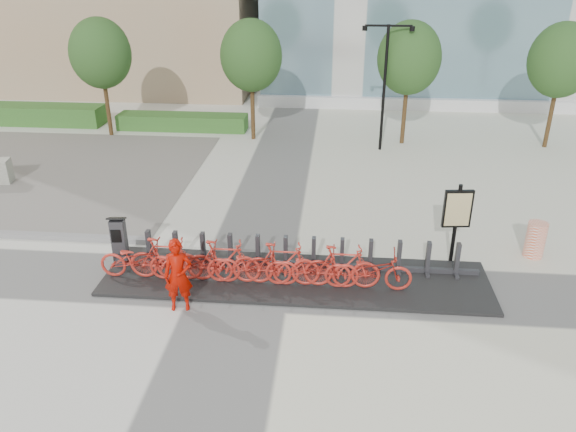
# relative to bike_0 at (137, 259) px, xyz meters

# --- Properties ---
(ground) EXTENTS (120.00, 120.00, 0.00)m
(ground) POSITION_rel_bike_0_xyz_m (2.60, 0.05, -0.58)
(ground) COLOR beige
(gravel_patch) EXTENTS (14.00, 14.00, 0.00)m
(gravel_patch) POSITION_rel_bike_0_xyz_m (-7.40, 7.05, -0.58)
(gravel_patch) COLOR slate
(gravel_patch) RESTS_ON ground
(hedge_a) EXTENTS (10.00, 1.40, 0.90)m
(hedge_a) POSITION_rel_bike_0_xyz_m (-11.40, 13.55, -0.13)
(hedge_a) COLOR #22581A
(hedge_a) RESTS_ON ground
(hedge_b) EXTENTS (6.00, 1.20, 0.70)m
(hedge_b) POSITION_rel_bike_0_xyz_m (-2.40, 13.25, -0.23)
(hedge_b) COLOR #22581A
(hedge_b) RESTS_ON ground
(tree_0) EXTENTS (2.60, 2.60, 5.10)m
(tree_0) POSITION_rel_bike_0_xyz_m (-5.40, 12.05, 3.01)
(tree_0) COLOR brown
(tree_0) RESTS_ON ground
(tree_1) EXTENTS (2.60, 2.60, 5.10)m
(tree_1) POSITION_rel_bike_0_xyz_m (1.10, 12.05, 3.01)
(tree_1) COLOR brown
(tree_1) RESTS_ON ground
(tree_2) EXTENTS (2.60, 2.60, 5.10)m
(tree_2) POSITION_rel_bike_0_xyz_m (7.60, 12.05, 3.01)
(tree_2) COLOR brown
(tree_2) RESTS_ON ground
(tree_3) EXTENTS (2.60, 2.60, 5.10)m
(tree_3) POSITION_rel_bike_0_xyz_m (13.60, 12.05, 3.01)
(tree_3) COLOR brown
(tree_3) RESTS_ON ground
(streetlamp) EXTENTS (2.00, 0.20, 5.00)m
(streetlamp) POSITION_rel_bike_0_xyz_m (6.60, 11.05, 2.55)
(streetlamp) COLOR black
(streetlamp) RESTS_ON ground
(dock_pad) EXTENTS (9.60, 2.40, 0.08)m
(dock_pad) POSITION_rel_bike_0_xyz_m (3.90, 0.35, -0.54)
(dock_pad) COLOR black
(dock_pad) RESTS_ON ground
(dock_rail_posts) EXTENTS (8.02, 0.50, 0.85)m
(dock_rail_posts) POSITION_rel_bike_0_xyz_m (3.96, 0.82, -0.08)
(dock_rail_posts) COLOR #2D2D31
(dock_rail_posts) RESTS_ON dock_pad
(bike_0) EXTENTS (1.91, 0.66, 1.00)m
(bike_0) POSITION_rel_bike_0_xyz_m (0.00, 0.00, 0.00)
(bike_0) COLOR red
(bike_0) RESTS_ON dock_pad
(bike_1) EXTENTS (1.85, 0.52, 1.11)m
(bike_1) POSITION_rel_bike_0_xyz_m (0.72, 0.00, 0.06)
(bike_1) COLOR red
(bike_1) RESTS_ON dock_pad
(bike_2) EXTENTS (1.91, 0.66, 1.00)m
(bike_2) POSITION_rel_bike_0_xyz_m (1.44, 0.00, 0.00)
(bike_2) COLOR red
(bike_2) RESTS_ON dock_pad
(bike_3) EXTENTS (1.85, 0.52, 1.11)m
(bike_3) POSITION_rel_bike_0_xyz_m (2.16, 0.00, 0.06)
(bike_3) COLOR red
(bike_3) RESTS_ON dock_pad
(bike_4) EXTENTS (1.91, 0.66, 1.00)m
(bike_4) POSITION_rel_bike_0_xyz_m (2.88, 0.00, 0.00)
(bike_4) COLOR red
(bike_4) RESTS_ON dock_pad
(bike_5) EXTENTS (1.85, 0.52, 1.11)m
(bike_5) POSITION_rel_bike_0_xyz_m (3.60, 0.00, 0.06)
(bike_5) COLOR red
(bike_5) RESTS_ON dock_pad
(bike_6) EXTENTS (1.91, 0.66, 1.00)m
(bike_6) POSITION_rel_bike_0_xyz_m (4.32, 0.00, 0.00)
(bike_6) COLOR red
(bike_6) RESTS_ON dock_pad
(bike_7) EXTENTS (1.85, 0.52, 1.11)m
(bike_7) POSITION_rel_bike_0_xyz_m (5.04, 0.00, 0.06)
(bike_7) COLOR red
(bike_7) RESTS_ON dock_pad
(bike_8) EXTENTS (1.91, 0.66, 1.00)m
(bike_8) POSITION_rel_bike_0_xyz_m (5.76, 0.00, 0.00)
(bike_8) COLOR red
(bike_8) RESTS_ON dock_pad
(kiosk) EXTENTS (0.46, 0.40, 1.38)m
(kiosk) POSITION_rel_bike_0_xyz_m (-0.67, 0.63, 0.16)
(kiosk) COLOR #2D2D31
(kiosk) RESTS_ON dock_pad
(worker_red) EXTENTS (0.71, 0.53, 1.76)m
(worker_red) POSITION_rel_bike_0_xyz_m (1.37, -1.13, 0.30)
(worker_red) COLOR #A20B00
(worker_red) RESTS_ON ground
(construction_barrel) EXTENTS (0.62, 0.62, 0.99)m
(construction_barrel) POSITION_rel_bike_0_xyz_m (10.20, 2.16, -0.09)
(construction_barrel) COLOR #E14510
(construction_barrel) RESTS_ON ground
(map_sign) EXTENTS (0.74, 0.20, 2.23)m
(map_sign) POSITION_rel_bike_0_xyz_m (7.92, 1.58, 0.89)
(map_sign) COLOR black
(map_sign) RESTS_ON ground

